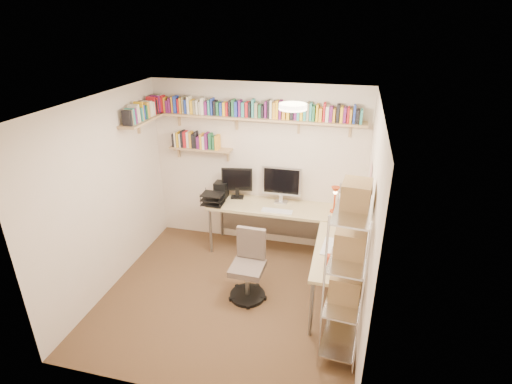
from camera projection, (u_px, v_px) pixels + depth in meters
ground at (230, 296)px, 5.17m from camera, size 3.20×3.20×0.00m
room_shell at (227, 187)px, 4.54m from camera, size 3.24×3.04×2.52m
wall_shelves at (224, 117)px, 5.59m from camera, size 3.12×1.09×0.80m
corner_desk at (282, 215)px, 5.60m from camera, size 2.38×2.01×1.34m
office_chair at (249, 270)px, 5.06m from camera, size 0.48×0.49×0.92m
wire_rack at (349, 255)px, 3.97m from camera, size 0.44×0.80×1.93m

